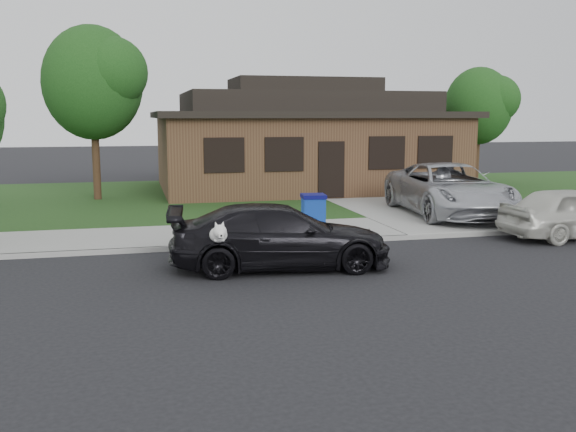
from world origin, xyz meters
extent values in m
plane|color=black|center=(0.00, 0.00, 0.00)|extent=(120.00, 120.00, 0.00)
cube|color=gray|center=(0.00, 5.00, 0.06)|extent=(60.00, 3.00, 0.12)
cube|color=gray|center=(0.00, 3.50, 0.06)|extent=(60.00, 0.12, 0.12)
cube|color=#193814|center=(0.00, 13.00, 0.07)|extent=(60.00, 13.00, 0.13)
cube|color=gray|center=(6.00, 10.00, 0.07)|extent=(4.50, 13.00, 0.14)
imported|color=black|center=(-0.22, 1.20, 0.68)|extent=(4.84, 2.33, 1.36)
ellipsoid|color=white|center=(-1.64, 0.31, 0.95)|extent=(0.34, 0.40, 0.30)
sphere|color=white|center=(-1.64, 0.08, 1.05)|extent=(0.26, 0.26, 0.26)
cube|color=white|center=(-1.64, -0.05, 1.00)|extent=(0.09, 0.12, 0.08)
sphere|color=black|center=(-1.64, -0.11, 1.00)|extent=(0.04, 0.04, 0.04)
cone|color=white|center=(-1.71, 0.13, 1.18)|extent=(0.11, 0.11, 0.14)
cone|color=white|center=(-1.58, 0.13, 1.18)|extent=(0.11, 0.11, 0.14)
imported|color=#B4B6BC|center=(6.40, 6.36, 0.94)|extent=(3.16, 5.99, 1.61)
imported|color=beige|center=(8.12, 2.64, 0.69)|extent=(4.13, 1.85, 1.38)
cube|color=#0E369D|center=(1.45, 4.45, 0.59)|extent=(0.62, 0.62, 0.93)
cube|color=#060750|center=(1.45, 4.45, 1.10)|extent=(0.68, 0.68, 0.10)
cylinder|color=black|center=(1.24, 4.16, 0.19)|extent=(0.07, 0.15, 0.14)
cylinder|color=black|center=(1.65, 4.16, 0.19)|extent=(0.07, 0.15, 0.14)
cube|color=#422B1C|center=(4.00, 15.00, 1.63)|extent=(12.00, 8.00, 3.00)
cube|color=black|center=(4.00, 15.00, 3.25)|extent=(12.60, 8.60, 0.25)
cube|color=black|center=(4.00, 15.00, 3.78)|extent=(10.00, 6.50, 0.80)
cube|color=black|center=(4.00, 15.00, 4.48)|extent=(6.00, 3.50, 0.60)
cube|color=black|center=(4.00, 10.97, 1.23)|extent=(1.00, 0.06, 2.10)
cube|color=black|center=(0.00, 10.97, 1.83)|extent=(1.30, 0.05, 1.10)
cube|color=black|center=(2.20, 10.97, 1.83)|extent=(1.30, 0.05, 1.10)
cube|color=black|center=(6.20, 10.97, 1.83)|extent=(1.30, 0.05, 1.10)
cube|color=black|center=(8.20, 10.97, 1.83)|extent=(1.30, 0.05, 1.10)
cylinder|color=#332114|center=(-4.50, 13.00, 1.37)|extent=(0.28, 0.28, 2.48)
ellipsoid|color=#143811|center=(-4.50, 13.00, 4.41)|extent=(3.60, 3.60, 4.14)
sphere|color=#26591E|center=(-3.78, 12.46, 4.77)|extent=(2.52, 2.52, 2.52)
cylinder|color=#332114|center=(12.00, 14.50, 1.14)|extent=(0.28, 0.28, 2.03)
ellipsoid|color=#143811|center=(12.00, 14.50, 3.65)|extent=(3.00, 3.00, 3.45)
sphere|color=#26591E|center=(12.60, 14.05, 3.95)|extent=(2.10, 2.10, 2.10)
camera|label=1|loc=(-3.21, -11.81, 3.21)|focal=40.00mm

